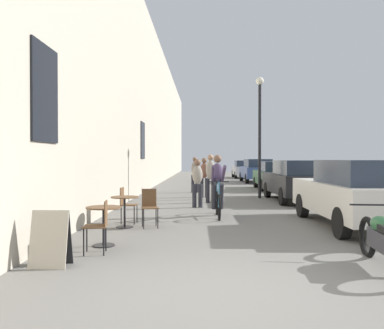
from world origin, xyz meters
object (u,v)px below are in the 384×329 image
Objects in this scene: cafe_chair_mid_toward_street at (150,205)px; parked_motorcycle at (384,240)px; cafe_chair_near_toward_street at (100,223)px; cafe_chair_mid_toward_wall at (126,202)px; pedestrian_near at (197,180)px; street_lamp at (260,122)px; cafe_table_near at (104,218)px; parked_car_nearest at (357,192)px; pedestrian_far at (204,175)px; parked_car_fifth at (244,169)px; parked_car_fourth at (257,170)px; pedestrian_mid at (210,175)px; cyclist_on_bicycle at (218,187)px; sandwich_board_sign at (51,238)px; pedestrian_furthest at (195,173)px; parked_car_third at (275,175)px; cafe_table_mid at (125,205)px; parked_car_second at (297,180)px.

cafe_chair_mid_toward_street is 0.41× the size of parked_motorcycle.
cafe_chair_mid_toward_wall is (-0.15, 3.07, 0.00)m from cafe_chair_near_toward_street.
street_lamp is (2.48, 3.07, 2.21)m from pedestrian_near.
cafe_chair_mid_toward_street reaches higher than cafe_table_near.
street_lamp reaches higher than parked_car_nearest.
pedestrian_far is 0.76× the size of parked_motorcycle.
parked_car_fifth is (5.31, 25.71, 0.24)m from cafe_table_near.
cafe_chair_near_toward_street is at bearing -105.18° from parked_car_fourth.
pedestrian_mid is 0.43× the size of parked_car_fifth.
cyclist_on_bicycle is 5.52m from parked_motorcycle.
cafe_chair_mid_toward_street is 3.53m from sandwich_board_sign.
parked_car_fourth is (5.59, 16.98, 0.30)m from cafe_chair_mid_toward_wall.
parked_car_third is at bearing 24.12° from pedestrian_furthest.
street_lamp reaches higher than parked_car_fifth.
sandwich_board_sign is at bearing -98.52° from pedestrian_furthest.
parked_motorcycle is (4.47, -3.26, -0.12)m from cafe_table_mid.
parked_car_nearest reaches higher than parked_car_fifth.
cafe_chair_near_toward_street is at bearing -88.31° from cafe_table_mid.
cyclist_on_bicycle is 1.11× the size of pedestrian_near.
parked_car_fourth is at bearing 74.06° from sandwich_board_sign.
sandwich_board_sign is 4.91m from parked_motorcycle.
cafe_chair_mid_toward_wall is at bearing 142.32° from cafe_chair_mid_toward_street.
sandwich_board_sign is 0.19× the size of parked_car_nearest.
parked_car_fourth is at bearing 74.37° from pedestrian_near.
sandwich_board_sign is 0.53× the size of pedestrian_near.
sandwich_board_sign is 0.19× the size of parked_car_fourth.
parked_car_fourth is (1.38, 10.74, -2.29)m from street_lamp.
parked_car_second is 9.05m from parked_motorcycle.
cafe_chair_mid_toward_wall is 12.11m from parked_car_third.
pedestrian_mid reaches higher than parked_car_nearest.
cafe_table_mid is 2.88m from cyclist_on_bicycle.
pedestrian_far is at bearing -109.22° from parked_car_fourth.
cyclist_on_bicycle is (2.17, 4.28, 0.29)m from cafe_chair_near_toward_street.
sandwich_board_sign is 0.51× the size of pedestrian_far.
pedestrian_near is at bearing 111.87° from parked_motorcycle.
pedestrian_mid is (-0.13, 3.39, 0.18)m from cyclist_on_bicycle.
cafe_chair_mid_toward_street is 1.00× the size of cafe_chair_mid_toward_wall.
cafe_chair_near_toward_street is at bearing -104.89° from pedestrian_mid.
street_lamp is at bearing 64.69° from cafe_table_near.
cafe_chair_near_toward_street is 7.94m from pedestrian_mid.
parked_car_second is at bearing 51.58° from cyclist_on_bicycle.
cafe_chair_near_toward_street is 9.79m from parked_car_second.
cyclist_on_bicycle reaches higher than parked_car_fourth.
parked_car_second is (5.45, 5.16, 0.28)m from cafe_chair_mid_toward_wall.
cyclist_on_bicycle is 5.86m from street_lamp.
cafe_table_mid is 5.42m from parked_car_nearest.
cafe_table_mid is 5.60m from pedestrian_mid.
pedestrian_near reaches higher than parked_car_fifth.
cafe_chair_mid_toward_wall is at bearing -103.07° from parked_car_fifth.
cafe_chair_mid_toward_wall is at bearing -106.65° from pedestrian_far.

